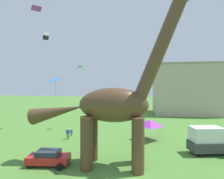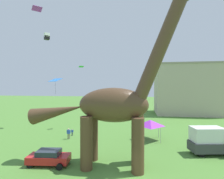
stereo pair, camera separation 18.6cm
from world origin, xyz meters
The scene contains 11 objects.
dinosaur_sculpture centered at (-1.65, 4.03, 6.20)m, with size 16.41×3.48×17.15m.
parked_sedan_left centered at (-8.13, 3.21, 0.81)m, with size 4.36×2.21×1.55m.
parked_box_truck centered at (9.71, 8.83, 1.65)m, with size 5.89×3.08×3.20m.
person_vendor_side centered at (-9.77, 13.81, 0.66)m, with size 0.41×0.18×1.09m.
person_strolling_adult centered at (-9.64, 11.99, 1.00)m, with size 0.62×0.27×1.64m.
festival_canopy_tent centered at (2.70, 13.50, 2.54)m, with size 3.15×3.15×3.00m.
kite_mid_center centered at (-10.06, 19.33, 11.84)m, with size 1.16×1.14×0.25m.
kite_high_right centered at (-17.09, 19.23, 17.92)m, with size 1.27×1.27×1.29m.
kite_trailing centered at (-6.11, 0.69, 8.62)m, with size 1.27×1.13×1.36m.
kite_drifting centered at (-11.25, 6.38, 17.47)m, with size 1.34×1.34×0.37m.
background_building_block centered at (15.06, 40.61, 7.21)m, with size 18.73×11.85×14.40m.
Camera 1 is at (0.83, -13.65, 8.12)m, focal length 28.44 mm.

